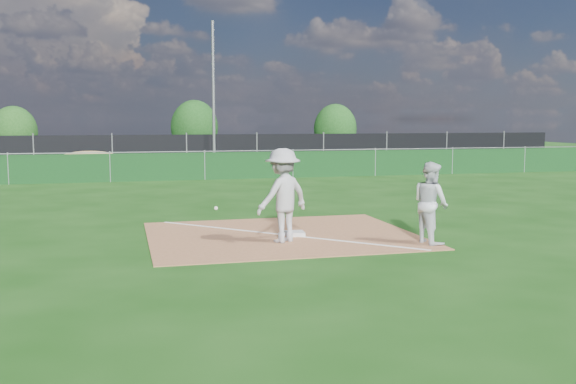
% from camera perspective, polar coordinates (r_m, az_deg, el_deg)
% --- Properties ---
extents(ground, '(90.00, 90.00, 0.00)m').
position_cam_1_polar(ground, '(23.44, -5.87, -0.03)').
color(ground, '#133F0D').
rests_on(ground, ground).
extents(infield_dirt, '(6.00, 5.00, 0.02)m').
position_cam_1_polar(infield_dirt, '(14.69, -0.55, -3.85)').
color(infield_dirt, '#955F3B').
rests_on(infield_dirt, ground).
extents(foul_line, '(5.01, 5.01, 0.01)m').
position_cam_1_polar(foul_line, '(14.69, -0.55, -3.80)').
color(foul_line, white).
rests_on(foul_line, infield_dirt).
extents(green_fence, '(44.00, 0.05, 1.20)m').
position_cam_1_polar(green_fence, '(28.32, -7.41, 2.29)').
color(green_fence, '#0E3413').
rests_on(green_fence, ground).
extents(dirt_mound, '(3.38, 2.60, 1.17)m').
position_cam_1_polar(dirt_mound, '(31.63, -17.24, 2.46)').
color(dirt_mound, '#9E834C').
rests_on(dirt_mound, ground).
extents(black_fence, '(46.00, 0.04, 1.80)m').
position_cam_1_polar(black_fence, '(36.24, -9.00, 3.65)').
color(black_fence, black).
rests_on(black_fence, ground).
extents(parking_lot, '(46.00, 9.00, 0.01)m').
position_cam_1_polar(parking_lot, '(41.26, -9.65, 2.73)').
color(parking_lot, black).
rests_on(parking_lot, ground).
extents(light_pole, '(0.16, 0.16, 8.00)m').
position_cam_1_polar(light_pole, '(36.10, -6.64, 8.60)').
color(light_pole, slate).
rests_on(light_pole, ground).
extents(first_base, '(0.46, 0.46, 0.09)m').
position_cam_1_polar(first_base, '(14.59, 0.60, -3.71)').
color(first_base, silver).
rests_on(first_base, infield_dirt).
extents(play_at_first, '(2.22, 1.25, 2.01)m').
position_cam_1_polar(play_at_first, '(13.71, -0.47, -0.31)').
color(play_at_first, silver).
rests_on(play_at_first, infield_dirt).
extents(runner, '(0.79, 0.95, 1.76)m').
position_cam_1_polar(runner, '(13.97, 12.57, -0.95)').
color(runner, silver).
rests_on(runner, ground).
extents(car_left, '(4.31, 2.09, 1.42)m').
position_cam_1_polar(car_left, '(41.54, -18.27, 3.50)').
color(car_left, '#B3B6BC').
rests_on(car_left, parking_lot).
extents(car_mid, '(4.86, 2.09, 1.56)m').
position_cam_1_polar(car_mid, '(40.43, -13.41, 3.68)').
color(car_mid, black).
rests_on(car_mid, parking_lot).
extents(car_right, '(4.70, 2.79, 1.28)m').
position_cam_1_polar(car_right, '(40.97, -2.01, 3.69)').
color(car_right, black).
rests_on(car_right, parking_lot).
extents(tree_left, '(2.96, 2.96, 3.52)m').
position_cam_1_polar(tree_left, '(45.84, -23.18, 4.92)').
color(tree_left, '#382316').
rests_on(tree_left, ground).
extents(tree_mid, '(3.40, 3.40, 4.03)m').
position_cam_1_polar(tree_mid, '(47.05, -8.31, 5.73)').
color(tree_mid, '#382316').
rests_on(tree_mid, ground).
extents(tree_right, '(3.19, 3.19, 3.78)m').
position_cam_1_polar(tree_right, '(48.21, 4.22, 5.64)').
color(tree_right, '#382316').
rests_on(tree_right, ground).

